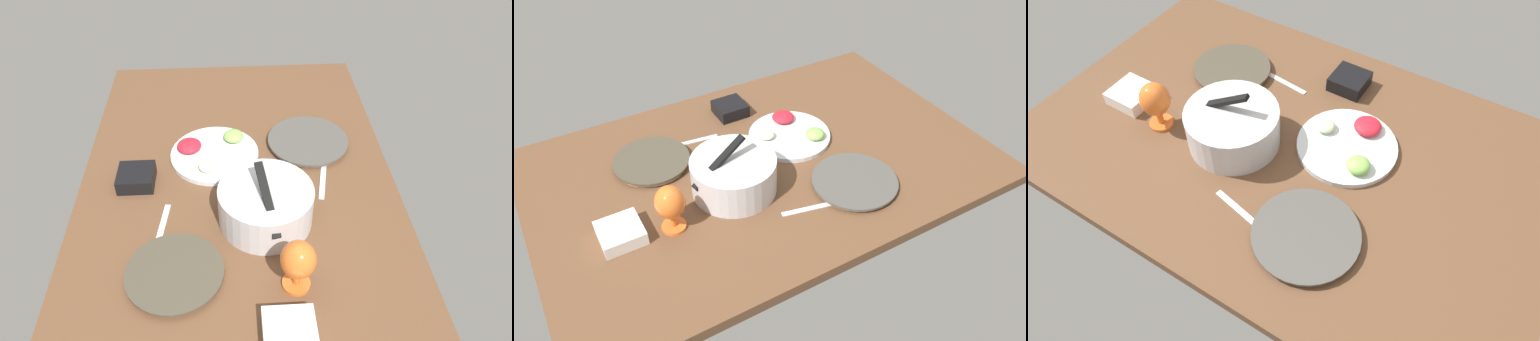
% 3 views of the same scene
% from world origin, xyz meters
% --- Properties ---
extents(ground_plane, '(1.60, 1.04, 0.04)m').
position_xyz_m(ground_plane, '(0.00, 0.00, -0.02)').
color(ground_plane, brown).
extents(dinner_plate_left, '(0.29, 0.29, 0.02)m').
position_xyz_m(dinner_plate_left, '(-0.21, 0.26, 0.01)').
color(dinner_plate_left, silver).
rests_on(dinner_plate_left, ground_plane).
extents(dinner_plate_right, '(0.27, 0.27, 0.02)m').
position_xyz_m(dinner_plate_right, '(0.34, -0.18, 0.01)').
color(dinner_plate_right, beige).
rests_on(dinner_plate_right, ground_plane).
extents(mixing_bowl, '(0.29, 0.28, 0.19)m').
position_xyz_m(mixing_bowl, '(0.15, 0.08, 0.07)').
color(mixing_bowl, silver).
rests_on(mixing_bowl, ground_plane).
extents(fruit_platter, '(0.31, 0.31, 0.05)m').
position_xyz_m(fruit_platter, '(-0.17, -0.08, 0.01)').
color(fruit_platter, silver).
rests_on(fruit_platter, ground_plane).
extents(hurricane_glass_orange, '(0.09, 0.09, 0.16)m').
position_xyz_m(hurricane_glass_orange, '(0.39, 0.14, 0.10)').
color(hurricane_glass_orange, orange).
rests_on(hurricane_glass_orange, ground_plane).
extents(square_bowl_black, '(0.12, 0.12, 0.05)m').
position_xyz_m(square_bowl_black, '(-0.04, -0.33, 0.03)').
color(square_bowl_black, black).
rests_on(square_bowl_black, ground_plane).
extents(square_bowl_white, '(0.13, 0.13, 0.05)m').
position_xyz_m(square_bowl_white, '(0.54, 0.11, 0.03)').
color(square_bowl_white, white).
rests_on(square_bowl_white, ground_plane).
extents(fork_by_left_plate, '(0.18, 0.06, 0.01)m').
position_xyz_m(fork_by_left_plate, '(-0.01, 0.28, 0.00)').
color(fork_by_left_plate, silver).
rests_on(fork_by_left_plate, ground_plane).
extents(fork_by_right_plate, '(0.18, 0.04, 0.01)m').
position_xyz_m(fork_by_right_plate, '(0.16, -0.23, 0.00)').
color(fork_by_right_plate, silver).
rests_on(fork_by_right_plate, ground_plane).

